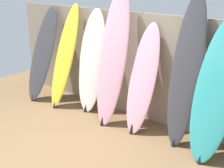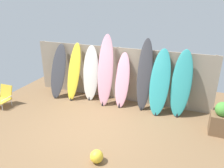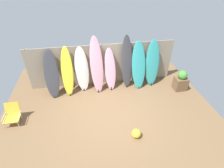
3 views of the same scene
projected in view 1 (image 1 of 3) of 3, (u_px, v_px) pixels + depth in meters
name	position (u px, v px, depth m)	size (l,w,h in m)	color
ground	(53.00, 166.00, 4.08)	(7.68, 7.68, 0.00)	brown
fence_back	(142.00, 67.00, 5.24)	(6.08, 0.11, 1.80)	gray
surfboard_charcoal_0	(43.00, 54.00, 6.13)	(0.56, 0.77, 1.81)	#38383D
surfboard_yellow_1	(65.00, 56.00, 5.78)	(0.48, 0.75, 1.89)	yellow
surfboard_white_2	(92.00, 62.00, 5.54)	(0.58, 0.51, 1.83)	white
surfboard_pink_3	(113.00, 57.00, 5.02)	(0.57, 0.70, 2.24)	pink
surfboard_pink_4	(143.00, 80.00, 4.83)	(0.49, 0.66, 1.69)	pink
surfboard_charcoal_5	(186.00, 72.00, 4.36)	(0.46, 0.53, 2.18)	#38383D
surfboard_teal_6	(216.00, 90.00, 4.05)	(0.59, 0.73, 1.91)	teal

